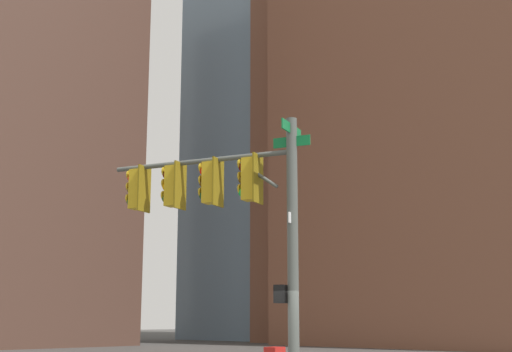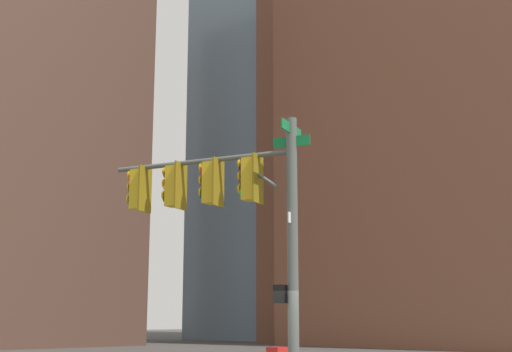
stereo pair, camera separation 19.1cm
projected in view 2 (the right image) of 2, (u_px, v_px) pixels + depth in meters
The scene contains 2 objects.
signal_pole_assembly at pixel (228, 209), 16.41m from camera, with size 4.98×2.18×6.44m.
building_brick_midblock at pixel (407, 131), 59.84m from camera, with size 20.82×15.62×35.47m, color brown.
Camera 2 is at (-10.26, 11.37, 1.88)m, focal length 49.02 mm.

